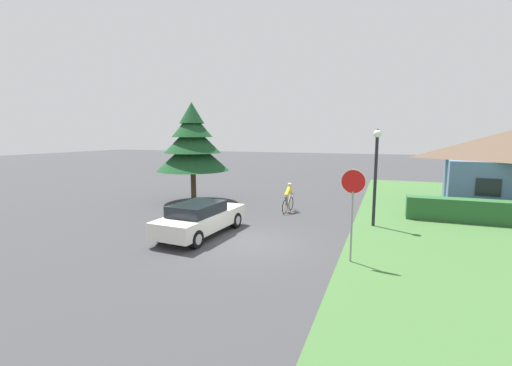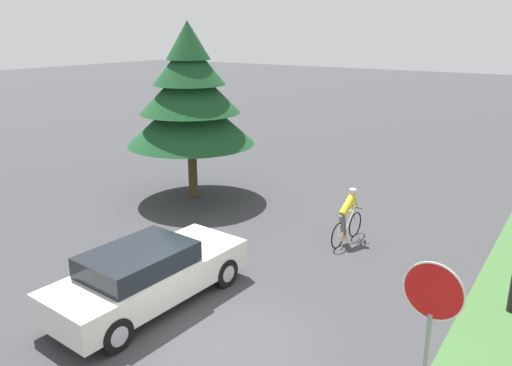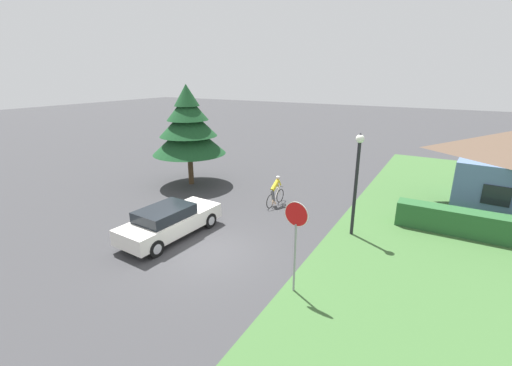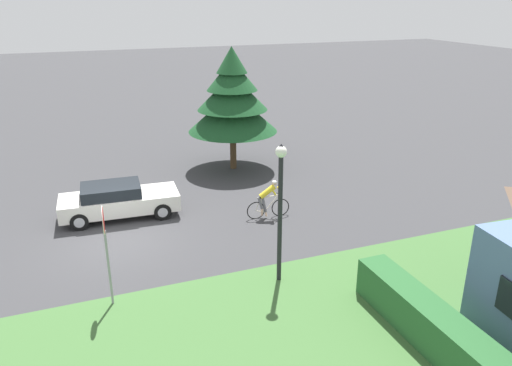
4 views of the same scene
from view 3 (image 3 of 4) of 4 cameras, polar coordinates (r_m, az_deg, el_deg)
name	(u,v)px [view 3 (image 3 of 4)]	position (r m, az deg, el deg)	size (l,w,h in m)	color
ground_plane	(207,251)	(13.93, -8.16, -11.23)	(140.00, 140.00, 0.00)	#38383A
sedan_left_lane	(170,221)	(15.11, -14.18, -6.20)	(2.04, 4.73, 1.41)	silver
cyclist	(275,192)	(18.17, 3.23, -1.44)	(0.44, 1.80, 1.58)	black
stop_sign	(296,228)	(10.59, 6.65, -7.51)	(0.80, 0.09, 3.07)	gray
street_lamp	(357,172)	(14.77, 16.48, 1.84)	(0.35, 0.35, 4.46)	black
conifer_tall_near	(188,128)	(21.51, -11.23, 9.06)	(4.48, 4.48, 6.16)	#4C3823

